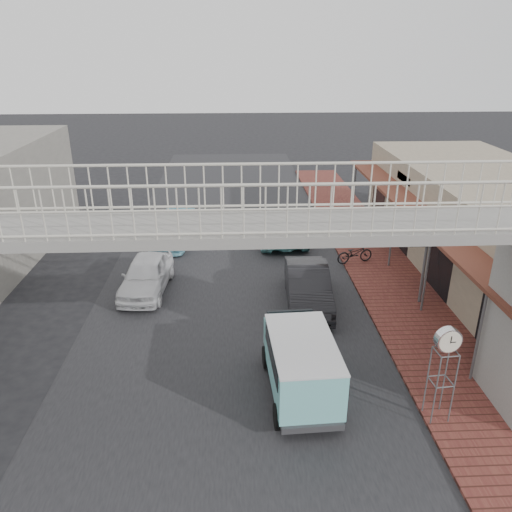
{
  "coord_description": "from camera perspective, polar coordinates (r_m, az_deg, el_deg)",
  "views": [
    {
      "loc": [
        0.25,
        -14.46,
        8.84
      ],
      "look_at": [
        1.02,
        2.25,
        1.8
      ],
      "focal_mm": 35.0,
      "sensor_mm": 36.0,
      "label": 1
    }
  ],
  "objects": [
    {
      "name": "angkot_far",
      "position": [
        24.5,
        -9.46,
        2.86
      ],
      "size": [
        2.17,
        4.34,
        1.21
      ],
      "primitive_type": "imported",
      "rotation": [
        0.0,
        0.0,
        -0.12
      ],
      "color": "#79BFD2",
      "rests_on": "ground"
    },
    {
      "name": "street_clock",
      "position": [
        12.96,
        21.02,
        -9.38
      ],
      "size": [
        0.65,
        0.55,
        2.61
      ],
      "rotation": [
        0.0,
        0.0,
        0.09
      ],
      "color": "#59595B",
      "rests_on": "sidewalk"
    },
    {
      "name": "shophouse_row",
      "position": [
        22.41,
        26.12,
        2.68
      ],
      "size": [
        7.2,
        18.0,
        4.0
      ],
      "color": "gray",
      "rests_on": "ground"
    },
    {
      "name": "sidewalk",
      "position": [
        20.52,
        15.4,
        -3.42
      ],
      "size": [
        3.0,
        40.0,
        0.1
      ],
      "primitive_type": "cube",
      "color": "brown",
      "rests_on": "ground"
    },
    {
      "name": "white_hatchback",
      "position": [
        19.79,
        -12.43,
        -2.08
      ],
      "size": [
        1.91,
        4.14,
        1.38
      ],
      "primitive_type": "imported",
      "rotation": [
        0.0,
        0.0,
        -0.07
      ],
      "color": "white",
      "rests_on": "ground"
    },
    {
      "name": "dark_sedan",
      "position": [
        18.41,
        5.94,
        -3.48
      ],
      "size": [
        1.73,
        4.43,
        1.44
      ],
      "primitive_type": "imported",
      "rotation": [
        0.0,
        0.0,
        -0.05
      ],
      "color": "black",
      "rests_on": "ground"
    },
    {
      "name": "road_strip",
      "position": [
        16.94,
        -3.13,
        -8.64
      ],
      "size": [
        10.0,
        60.0,
        0.01
      ],
      "primitive_type": "cube",
      "color": "black",
      "rests_on": "ground"
    },
    {
      "name": "arrow_sign",
      "position": [
        18.81,
        21.44,
        2.31
      ],
      "size": [
        1.89,
        1.19,
        3.28
      ],
      "rotation": [
        0.0,
        0.0,
        0.0
      ],
      "color": "#59595B",
      "rests_on": "sidewalk"
    },
    {
      "name": "motorcycle_far",
      "position": [
        26.67,
        8.43,
        4.51
      ],
      "size": [
        1.59,
        0.51,
        0.94
      ],
      "primitive_type": "imported",
      "rotation": [
        0.0,
        0.0,
        1.61
      ],
      "color": "black",
      "rests_on": "sidewalk"
    },
    {
      "name": "ground",
      "position": [
        16.94,
        -3.13,
        -8.66
      ],
      "size": [
        120.0,
        120.0,
        0.0
      ],
      "primitive_type": "plane",
      "color": "black",
      "rests_on": "ground"
    },
    {
      "name": "motorcycle_near",
      "position": [
        22.11,
        11.22,
        0.31
      ],
      "size": [
        1.76,
        1.0,
        0.87
      ],
      "primitive_type": "imported",
      "rotation": [
        0.0,
        0.0,
        1.84
      ],
      "color": "black",
      "rests_on": "sidewalk"
    },
    {
      "name": "footbridge",
      "position": [
        11.89,
        -3.54,
        -5.65
      ],
      "size": [
        16.4,
        2.4,
        6.34
      ],
      "color": "gray",
      "rests_on": "ground"
    },
    {
      "name": "angkot_curb",
      "position": [
        24.65,
        2.75,
        3.46
      ],
      "size": [
        2.51,
        5.01,
        1.36
      ],
      "primitive_type": "imported",
      "rotation": [
        0.0,
        0.0,
        3.19
      ],
      "color": "#6EBDBF",
      "rests_on": "ground"
    },
    {
      "name": "angkot_van",
      "position": [
        13.61,
        5.15,
        -11.64
      ],
      "size": [
        1.89,
        3.81,
        1.83
      ],
      "rotation": [
        0.0,
        0.0,
        0.05
      ],
      "color": "black",
      "rests_on": "ground"
    }
  ]
}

